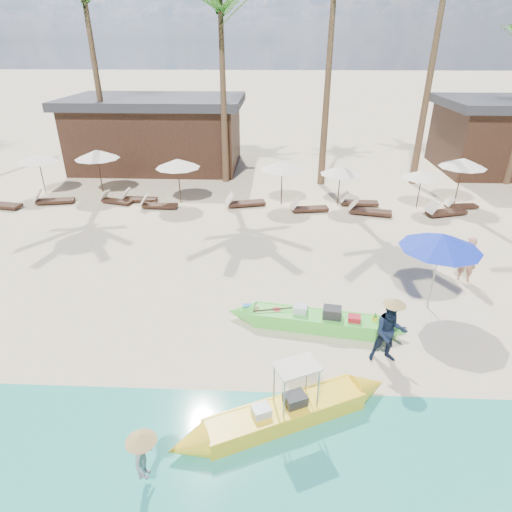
{
  "coord_description": "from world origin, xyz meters",
  "views": [
    {
      "loc": [
        -0.53,
        -10.0,
        7.38
      ],
      "look_at": [
        -1.06,
        2.0,
        1.31
      ],
      "focal_mm": 30.0,
      "sensor_mm": 36.0,
      "label": 1
    }
  ],
  "objects_px": {
    "blue_umbrella": "(442,241)",
    "yellow_canoe": "(285,413)",
    "tourist": "(468,259)",
    "green_canoe": "(315,320)"
  },
  "relations": [
    {
      "from": "green_canoe",
      "to": "blue_umbrella",
      "type": "relative_size",
      "value": 2.28
    },
    {
      "from": "blue_umbrella",
      "to": "green_canoe",
      "type": "bearing_deg",
      "value": -161.57
    },
    {
      "from": "tourist",
      "to": "blue_umbrella",
      "type": "height_order",
      "value": "blue_umbrella"
    },
    {
      "from": "green_canoe",
      "to": "yellow_canoe",
      "type": "bearing_deg",
      "value": -95.67
    },
    {
      "from": "green_canoe",
      "to": "yellow_canoe",
      "type": "relative_size",
      "value": 1.07
    },
    {
      "from": "yellow_canoe",
      "to": "blue_umbrella",
      "type": "height_order",
      "value": "blue_umbrella"
    },
    {
      "from": "yellow_canoe",
      "to": "tourist",
      "type": "bearing_deg",
      "value": 21.04
    },
    {
      "from": "tourist",
      "to": "blue_umbrella",
      "type": "distance_m",
      "value": 2.87
    },
    {
      "from": "blue_umbrella",
      "to": "yellow_canoe",
      "type": "bearing_deg",
      "value": -134.1
    },
    {
      "from": "yellow_canoe",
      "to": "tourist",
      "type": "xyz_separation_m",
      "value": [
        6.22,
        6.39,
        0.58
      ]
    }
  ]
}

